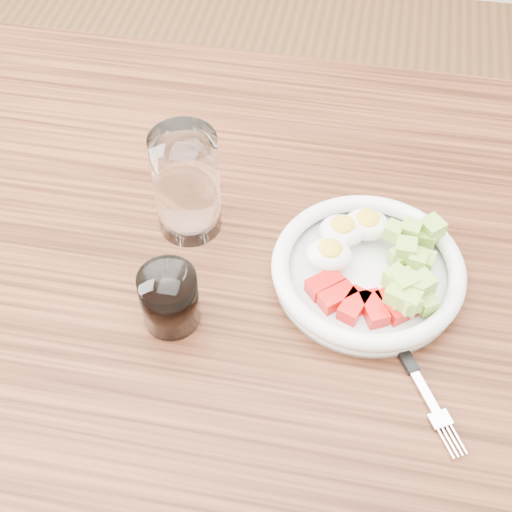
{
  "coord_description": "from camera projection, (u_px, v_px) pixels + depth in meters",
  "views": [
    {
      "loc": [
        0.09,
        -0.51,
        1.45
      ],
      "look_at": [
        -0.01,
        0.01,
        0.8
      ],
      "focal_mm": 50.0,
      "sensor_mm": 36.0,
      "label": 1
    }
  ],
  "objects": [
    {
      "name": "water_glass",
      "position": [
        187.0,
        184.0,
        0.85
      ],
      "size": [
        0.08,
        0.08,
        0.14
      ],
      "primitive_type": "cylinder",
      "color": "white",
      "rests_on": "dining_table"
    },
    {
      "name": "coffee_glass",
      "position": [
        170.0,
        299.0,
        0.79
      ],
      "size": [
        0.07,
        0.07,
        0.07
      ],
      "color": "white",
      "rests_on": "dining_table"
    },
    {
      "name": "dining_table",
      "position": [
        262.0,
        326.0,
        0.93
      ],
      "size": [
        1.5,
        0.9,
        0.77
      ],
      "color": "brown",
      "rests_on": "ground"
    },
    {
      "name": "bowl",
      "position": [
        369.0,
        268.0,
        0.84
      ],
      "size": [
        0.23,
        0.23,
        0.06
      ],
      "color": "white",
      "rests_on": "dining_table"
    },
    {
      "name": "fork",
      "position": [
        405.0,
        357.0,
        0.78
      ],
      "size": [
        0.11,
        0.18,
        0.01
      ],
      "color": "black",
      "rests_on": "dining_table"
    },
    {
      "name": "ground",
      "position": [
        260.0,
        507.0,
        1.45
      ],
      "size": [
        4.0,
        4.0,
        0.0
      ],
      "primitive_type": "plane",
      "color": "brown",
      "rests_on": "ground"
    }
  ]
}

